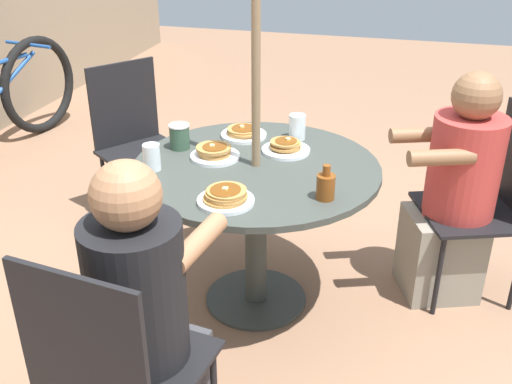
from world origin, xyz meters
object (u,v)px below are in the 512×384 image
object	(u,v)px
patio_chair_east	(113,366)
pancake_plate_c	(244,133)
patio_chair_north	(136,136)
diner_east	(145,329)
patio_chair_south	(491,195)
diner_south	(454,198)
pancake_plate_d	(226,197)
coffee_cup	(180,136)
pancake_plate_a	(286,148)
patio_table	(256,192)
syrup_bottle	(326,186)
drinking_glass_a	(297,127)
pancake_plate_b	(215,153)
drinking_glass_b	(152,157)

from	to	relation	value
patio_chair_east	pancake_plate_c	world-z (taller)	patio_chair_east
patio_chair_north	diner_east	size ratio (longest dim) A/B	0.82
patio_chair_south	diner_south	world-z (taller)	diner_south
pancake_plate_d	diner_south	bearing A→B (deg)	-51.84
coffee_cup	pancake_plate_a	bearing A→B (deg)	-80.01
patio_table	pancake_plate_a	distance (m)	0.25
diner_east	syrup_bottle	distance (m)	0.86
pancake_plate_d	drinking_glass_a	size ratio (longest dim) A/B	1.85
diner_east	pancake_plate_b	size ratio (longest dim) A/B	5.08
drinking_glass_b	syrup_bottle	bearing A→B (deg)	-95.56
coffee_cup	drinking_glass_b	world-z (taller)	coffee_cup
diner_south	pancake_plate_d	bearing A→B (deg)	107.53
pancake_plate_c	drinking_glass_a	size ratio (longest dim) A/B	1.85
pancake_plate_c	coffee_cup	world-z (taller)	coffee_cup
patio_chair_north	patio_chair_south	bearing A→B (deg)	118.25
patio_table	diner_east	xyz separation A→B (m)	(-0.92, 0.12, -0.07)
pancake_plate_a	syrup_bottle	size ratio (longest dim) A/B	1.56
syrup_bottle	drinking_glass_a	size ratio (longest dim) A/B	1.18
patio_chair_east	patio_chair_south	bearing A→B (deg)	59.14
pancake_plate_b	patio_chair_north	bearing A→B (deg)	48.29
patio_chair_east	pancake_plate_a	size ratio (longest dim) A/B	4.18
patio_table	pancake_plate_b	size ratio (longest dim) A/B	4.91
pancake_plate_a	coffee_cup	bearing A→B (deg)	99.99
patio_chair_east	pancake_plate_b	distance (m)	1.14
coffee_cup	drinking_glass_b	xyz separation A→B (m)	(-0.25, 0.03, -0.00)
patio_chair_south	drinking_glass_a	world-z (taller)	patio_chair_south
diner_east	drinking_glass_a	distance (m)	1.31
patio_table	diner_south	distance (m)	0.93
diner_south	pancake_plate_b	world-z (taller)	diner_south
pancake_plate_a	syrup_bottle	distance (m)	0.48
pancake_plate_c	coffee_cup	size ratio (longest dim) A/B	1.91
pancake_plate_d	pancake_plate_b	bearing A→B (deg)	24.38
patio_chair_north	coffee_cup	world-z (taller)	patio_chair_north
pancake_plate_a	patio_chair_east	bearing A→B (deg)	169.32
pancake_plate_b	drinking_glass_a	world-z (taller)	drinking_glass_a
patio_chair_south	drinking_glass_b	bearing A→B (deg)	90.15
patio_chair_north	pancake_plate_c	xyz separation A→B (m)	(-0.34, -0.75, 0.22)
diner_south	pancake_plate_d	world-z (taller)	diner_south
diner_east	drinking_glass_b	xyz separation A→B (m)	(0.76, 0.29, 0.25)
syrup_bottle	pancake_plate_a	bearing A→B (deg)	31.17
diner_south	pancake_plate_b	size ratio (longest dim) A/B	5.02
diner_east	syrup_bottle	world-z (taller)	diner_east
drinking_glass_a	drinking_glass_b	xyz separation A→B (m)	(-0.51, 0.52, -0.00)
diner_east	pancake_plate_a	world-z (taller)	diner_east
pancake_plate_b	drinking_glass_b	xyz separation A→B (m)	(-0.19, 0.22, 0.03)
pancake_plate_a	drinking_glass_a	size ratio (longest dim) A/B	1.85
patio_table	coffee_cup	xyz separation A→B (m)	(0.09, 0.39, 0.19)
patio_chair_north	pancake_plate_c	world-z (taller)	patio_chair_north
pancake_plate_c	pancake_plate_d	bearing A→B (deg)	-169.40
pancake_plate_c	drinking_glass_b	distance (m)	0.54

